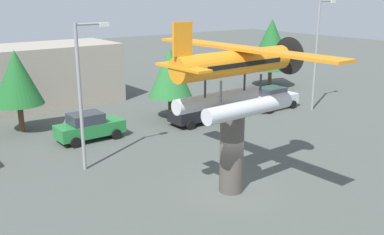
% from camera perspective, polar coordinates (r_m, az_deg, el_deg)
% --- Properties ---
extents(ground_plane, '(140.00, 140.00, 0.00)m').
position_cam_1_polar(ground_plane, '(21.08, 5.00, -9.35)').
color(ground_plane, '#4C514C').
extents(display_pedestal, '(1.10, 1.10, 3.85)m').
position_cam_1_polar(display_pedestal, '(20.34, 5.12, -4.43)').
color(display_pedestal, '#4C4742').
rests_on(display_pedestal, ground).
extents(floatplane_monument, '(6.95, 10.43, 4.00)m').
position_cam_1_polar(floatplane_monument, '(19.49, 5.66, 5.63)').
color(floatplane_monument, silver).
rests_on(floatplane_monument, display_pedestal).
extents(car_mid_green, '(4.20, 2.02, 1.76)m').
position_cam_1_polar(car_mid_green, '(28.43, -13.10, -1.12)').
color(car_mid_green, '#237A38').
rests_on(car_mid_green, ground).
extents(car_far_black, '(4.20, 2.02, 1.76)m').
position_cam_1_polar(car_far_black, '(31.21, 0.73, 0.79)').
color(car_far_black, black).
rests_on(car_far_black, ground).
extents(car_distant_silver, '(4.20, 2.02, 1.76)m').
position_cam_1_polar(car_distant_silver, '(35.80, 10.35, 2.48)').
color(car_distant_silver, silver).
rests_on(car_distant_silver, ground).
extents(streetlight_primary, '(1.84, 0.28, 7.55)m').
position_cam_1_polar(streetlight_primary, '(22.89, -13.81, 3.91)').
color(streetlight_primary, gray).
rests_on(streetlight_primary, ground).
extents(streetlight_secondary, '(1.84, 0.28, 8.46)m').
position_cam_1_polar(streetlight_secondary, '(35.71, 15.90, 8.62)').
color(streetlight_secondary, gray).
rests_on(streetlight_secondary, ground).
extents(storefront_building, '(12.96, 6.04, 4.89)m').
position_cam_1_polar(storefront_building, '(38.38, -19.38, 5.11)').
color(storefront_building, '#9E9384').
rests_on(storefront_building, ground).
extents(tree_east, '(3.21, 3.21, 5.44)m').
position_cam_1_polar(tree_east, '(30.88, -21.61, 4.78)').
color(tree_east, brown).
rests_on(tree_east, ground).
extents(tree_center_back, '(3.20, 3.20, 5.20)m').
position_cam_1_polar(tree_center_back, '(32.11, -2.84, 5.81)').
color(tree_center_back, brown).
rests_on(tree_center_back, ground).
extents(tree_far_east, '(4.35, 4.35, 6.59)m').
position_cam_1_polar(tree_far_east, '(44.19, 10.17, 9.28)').
color(tree_far_east, brown).
rests_on(tree_far_east, ground).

